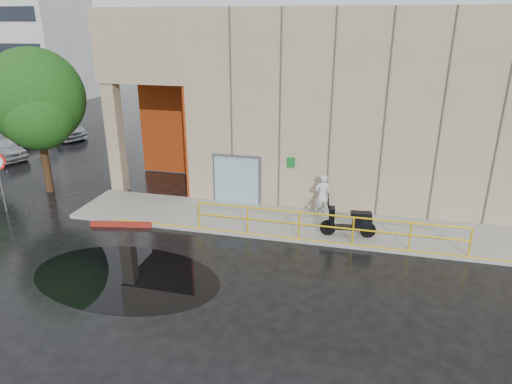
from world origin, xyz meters
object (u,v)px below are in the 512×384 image
Objects in this scene: car_c at (56,128)px; car_b at (5,135)px; tree_near at (36,102)px; person at (322,195)px; scooter at (350,214)px; red_curb at (121,224)px.

car_b is at bearing 161.79° from car_c.
car_b is 11.21m from tree_near.
car_b is at bearing -37.75° from person.
scooter is at bearing -100.32° from car_b.
scooter is 14.15m from tree_near.
person is at bearing -0.05° from tree_near.
scooter is at bearing 104.74° from person.
person is 21.86m from car_b.
tree_near is at bearing -118.71° from car_b.
scooter is 0.48× the size of car_b.
car_c is at bearing -26.17° from car_b.
scooter is at bearing -99.96° from car_c.
red_curb is at bearing -179.49° from scooter.
car_b reaches higher than red_curb.
car_c is (-18.88, 9.30, -0.34)m from person.
red_curb is 0.51× the size of car_c.
tree_near is at bearing 167.40° from scooter.
red_curb is 7.03m from tree_near.
tree_near reaches higher than red_curb.
scooter reaches higher than red_curb.
tree_near is at bearing -126.95° from car_c.
car_c is at bearing 133.83° from red_curb.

